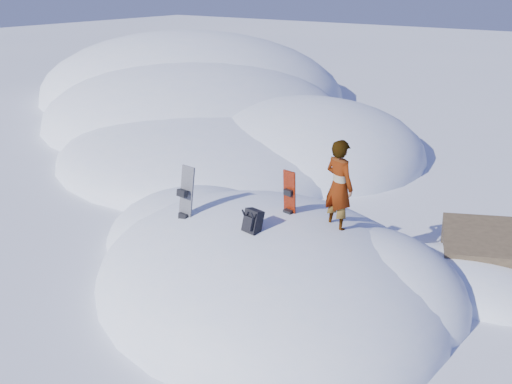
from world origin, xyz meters
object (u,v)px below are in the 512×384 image
Objects in this scene: backpack at (252,221)px; snowboard_red at (289,204)px; snowboard_dark at (185,207)px; person at (339,186)px.

snowboard_red is at bearing 88.52° from backpack.
snowboard_dark is 1.55m from backpack.
snowboard_dark is (-1.68, -1.02, -0.12)m from snowboard_red.
snowboard_dark is 0.95× the size of person.
snowboard_dark reaches higher than backpack.
snowboard_red is 1.04m from person.
person is (2.55, 1.23, 0.63)m from snowboard_dark.
backpack is at bearing 68.88° from person.
snowboard_red is 0.82× the size of person.
person reaches higher than snowboard_dark.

